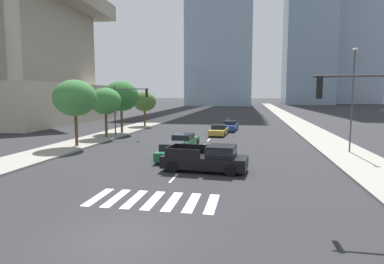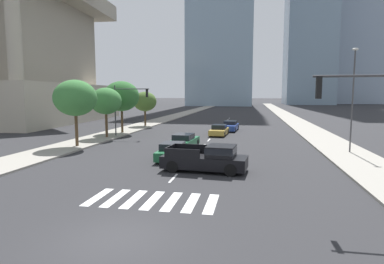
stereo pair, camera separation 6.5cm
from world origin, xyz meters
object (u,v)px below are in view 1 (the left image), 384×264
sedan_blue_1 (230,126)px  street_tree_nearest (75,98)px  sedan_green_0 (173,151)px  pickup_truck (209,158)px  traffic_signal_near (384,112)px  street_tree_second (105,101)px  street_tree_third (121,96)px  street_lamp_east (353,93)px  sedan_green_2 (184,141)px  street_tree_fourth (144,102)px  traffic_signal_far (127,101)px  sedan_gold_3 (219,130)px

sedan_blue_1 → street_tree_nearest: (-12.90, -16.23, 3.88)m
sedan_green_0 → pickup_truck: bearing=-136.8°
sedan_blue_1 → traffic_signal_near: bearing=19.1°
street_tree_second → street_tree_third: size_ratio=0.86×
sedan_green_0 → street_lamp_east: size_ratio=0.53×
street_tree_second → sedan_green_0: bearing=-44.9°
traffic_signal_near → street_lamp_east: street_lamp_east is taller
street_tree_second → street_tree_third: street_tree_third is taller
sedan_green_2 → street_tree_fourth: size_ratio=0.93×
street_lamp_east → street_tree_nearest: street_lamp_east is taller
sedan_green_2 → traffic_signal_far: 10.64m
sedan_blue_1 → sedan_gold_3: bearing=-7.0°
traffic_signal_near → street_lamp_east: 14.32m
sedan_blue_1 → traffic_signal_near: 30.41m
sedan_gold_3 → traffic_signal_near: size_ratio=0.77×
sedan_green_0 → traffic_signal_near: bearing=-130.4°
sedan_green_2 → traffic_signal_near: bearing=-137.8°
sedan_gold_3 → street_tree_nearest: bearing=-43.4°
sedan_green_2 → street_tree_nearest: street_tree_nearest is taller
sedan_green_0 → street_lamp_east: 15.09m
sedan_green_0 → street_tree_third: size_ratio=0.70×
pickup_truck → street_lamp_east: 13.90m
traffic_signal_near → street_lamp_east: size_ratio=0.70×
sedan_gold_3 → traffic_signal_far: bearing=-67.7°
sedan_gold_3 → street_tree_second: street_tree_second is taller
pickup_truck → sedan_green_2: 8.96m
sedan_blue_1 → street_lamp_east: 19.02m
street_tree_fourth → sedan_gold_3: bearing=-34.8°
sedan_green_2 → street_lamp_east: size_ratio=0.57×
street_tree_third → street_tree_second: bearing=-90.0°
sedan_green_0 → street_tree_second: size_ratio=0.81×
traffic_signal_far → street_tree_nearest: size_ratio=0.95×
sedan_blue_1 → street_tree_second: bearing=-48.1°
street_tree_third → traffic_signal_near: bearing=-48.6°
sedan_green_0 → sedan_blue_1: bearing=-8.4°
sedan_blue_1 → sedan_gold_3: 5.19m
pickup_truck → traffic_signal_far: 18.71m
pickup_truck → traffic_signal_far: bearing=132.0°
sedan_green_2 → street_lamp_east: (13.86, -0.25, 4.30)m
sedan_blue_1 → pickup_truck: bearing=4.3°
traffic_signal_far → street_tree_third: bearing=123.8°
sedan_green_0 → street_lamp_east: (13.65, 4.76, 4.32)m
sedan_green_2 → sedan_green_0: bearing=-173.2°
pickup_truck → street_tree_second: bearing=139.6°
sedan_blue_1 → street_tree_second: 16.70m
street_lamp_east → street_tree_second: (-23.57, 5.12, -0.83)m
street_tree_fourth → street_lamp_east: bearing=-37.9°
street_tree_nearest → street_tree_second: 6.22m
street_tree_nearest → street_tree_third: 10.58m
street_lamp_east → street_tree_third: size_ratio=1.33×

